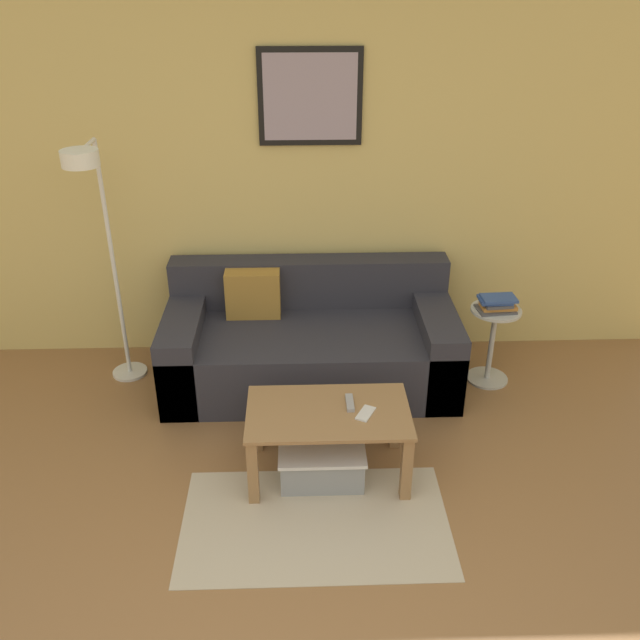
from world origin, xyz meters
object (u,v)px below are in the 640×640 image
Objects in this scene: couch at (310,343)px; storage_bin at (322,458)px; book_stack at (497,303)px; floor_lamp at (97,224)px; remote_control at (350,403)px; cell_phone at (366,413)px; coffee_table at (328,424)px; side_table at (492,338)px.

storage_bin is (0.04, -0.99, -0.16)m from couch.
floor_lamp is at bearing -179.47° from book_stack.
remote_control is (-1.01, -0.84, -0.16)m from book_stack.
couch is 7.32× the size of book_stack.
storage_bin is at bearing -141.91° from book_stack.
couch is 1.16× the size of floor_lamp.
couch is 1.06m from cell_phone.
coffee_table is at bearing -154.59° from remote_control.
coffee_table is 5.82× the size of remote_control.
side_table is 1.33m from cell_phone.
storage_bin is 3.35× the size of cell_phone.
coffee_table is 1.79m from floor_lamp.
coffee_table is at bearing 14.64° from storage_bin.
book_stack is at bearing 72.73° from cell_phone.
cell_phone is (0.28, -1.01, 0.15)m from couch.
side_table reaches higher than coffee_table.
storage_bin is 1.55m from book_stack.
remote_control reaches higher than coffee_table.
cell_phone is at bearing -30.90° from floor_lamp.
couch is 4.03× the size of storage_bin.
couch is 1.21m from side_table.
side_table is at bearing 0.79° from floor_lamp.
cell_phone is at bearing -5.85° from storage_bin.
storage_bin is 3.12× the size of remote_control.
book_stack is (-0.00, -0.01, 0.26)m from side_table.
storage_bin is at bearing -34.51° from floor_lamp.
floor_lamp is at bearing 145.49° from storage_bin.
side_table is at bearing 39.75° from remote_control.
side_table is (1.13, 0.91, -0.01)m from coffee_table.
cell_phone is at bearing -74.75° from couch.
coffee_table is at bearing -162.05° from cell_phone.
coffee_table is 0.54× the size of floor_lamp.
storage_bin is at bearing -165.36° from coffee_table.
remote_control is (0.20, -0.92, 0.15)m from couch.
couch is 0.95m from remote_control.
book_stack reaches higher than side_table.
coffee_table is 0.22m from cell_phone.
side_table reaches higher than storage_bin.
remote_control is at bearing -77.81° from couch.
book_stack is at bearing -3.68° from couch.
couch is 12.59× the size of remote_control.
floor_lamp reaches higher than coffee_table.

